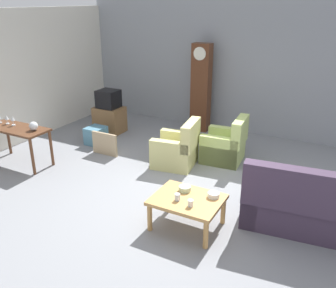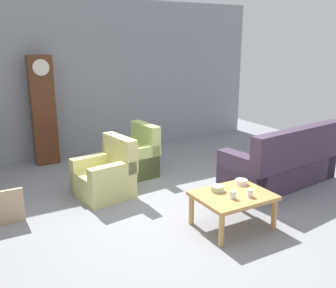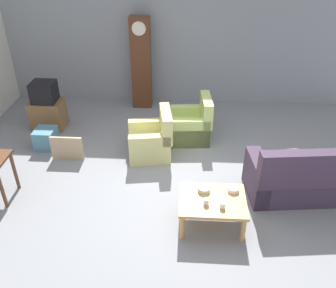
{
  "view_description": "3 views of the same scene",
  "coord_description": "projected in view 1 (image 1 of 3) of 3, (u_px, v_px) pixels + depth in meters",
  "views": [
    {
      "loc": [
        2.41,
        -4.74,
        3.04
      ],
      "look_at": [
        -0.22,
        0.17,
        0.81
      ],
      "focal_mm": 38.71,
      "sensor_mm": 36.0,
      "label": 1
    },
    {
      "loc": [
        -2.39,
        -4.23,
        2.38
      ],
      "look_at": [
        0.32,
        0.53,
        0.86
      ],
      "focal_mm": 40.3,
      "sensor_mm": 36.0,
      "label": 2
    },
    {
      "loc": [
        0.18,
        -4.76,
        3.91
      ],
      "look_at": [
        -0.15,
        0.39,
        0.67
      ],
      "focal_mm": 38.84,
      "sensor_mm": 36.0,
      "label": 3
    }
  ],
  "objects": [
    {
      "name": "garage_door_wall",
      "position": [
        246.0,
        66.0,
        8.41
      ],
      "size": [
        8.4,
        0.16,
        3.2
      ],
      "primitive_type": "cube",
      "color": "gray",
      "rests_on": "ground_plane"
    },
    {
      "name": "storage_box_blue",
      "position": [
        96.0,
        135.0,
        8.12
      ],
      "size": [
        0.39,
        0.42,
        0.39
      ],
      "primitive_type": "cube",
      "color": "teal",
      "rests_on": "ground_plane"
    },
    {
      "name": "armchair_olive_near",
      "position": [
        177.0,
        151.0,
        7.03
      ],
      "size": [
        0.9,
        0.87,
        0.92
      ],
      "color": "#CCC67A",
      "rests_on": "ground_plane"
    },
    {
      "name": "couch_floral",
      "position": [
        321.0,
        210.0,
        4.97
      ],
      "size": [
        2.19,
        1.11,
        1.04
      ],
      "color": "#423347",
      "rests_on": "ground_plane"
    },
    {
      "name": "cup_blue_rimmed",
      "position": [
        177.0,
        197.0,
        4.98
      ],
      "size": [
        0.08,
        0.08,
        0.1
      ],
      "primitive_type": "cylinder",
      "color": "silver",
      "rests_on": "coffee_table_wood"
    },
    {
      "name": "pegboard_wall_left",
      "position": [
        9.0,
        80.0,
        7.7
      ],
      "size": [
        0.12,
        6.4,
        2.88
      ],
      "primitive_type": "cube",
      "color": "silver",
      "rests_on": "ground_plane"
    },
    {
      "name": "bowl_shallow_green",
      "position": [
        185.0,
        188.0,
        5.23
      ],
      "size": [
        0.18,
        0.18,
        0.07
      ],
      "primitive_type": "cylinder",
      "color": "#B2C69E",
      "rests_on": "coffee_table_wood"
    },
    {
      "name": "ground_plane",
      "position": [
        175.0,
        194.0,
        6.07
      ],
      "size": [
        10.4,
        10.4,
        0.0
      ],
      "primitive_type": "plane",
      "color": "gray"
    },
    {
      "name": "armchair_olive_far",
      "position": [
        225.0,
        146.0,
        7.22
      ],
      "size": [
        0.85,
        0.83,
        0.92
      ],
      "color": "#BFD675",
      "rests_on": "ground_plane"
    },
    {
      "name": "cup_white_porcelain",
      "position": [
        190.0,
        203.0,
        4.83
      ],
      "size": [
        0.08,
        0.08,
        0.1
      ],
      "primitive_type": "cylinder",
      "color": "white",
      "rests_on": "coffee_table_wood"
    },
    {
      "name": "wine_glass_mid",
      "position": [
        7.0,
        119.0,
        7.08
      ],
      "size": [
        0.08,
        0.08,
        0.18
      ],
      "color": "silver",
      "rests_on": "console_table_dark"
    },
    {
      "name": "console_table_dark",
      "position": [
        17.0,
        133.0,
        6.98
      ],
      "size": [
        1.3,
        0.56,
        0.75
      ],
      "color": "#56331E",
      "rests_on": "ground_plane"
    },
    {
      "name": "glass_dome_cloche",
      "position": [
        33.0,
        126.0,
        6.76
      ],
      "size": [
        0.17,
        0.17,
        0.17
      ],
      "primitive_type": "sphere",
      "color": "silver",
      "rests_on": "console_table_dark"
    },
    {
      "name": "bowl_white_stacked",
      "position": [
        214.0,
        195.0,
        5.06
      ],
      "size": [
        0.17,
        0.17,
        0.07
      ],
      "primitive_type": "cylinder",
      "color": "white",
      "rests_on": "coffee_table_wood"
    },
    {
      "name": "tv_stand_cabinet",
      "position": [
        110.0,
        120.0,
        8.83
      ],
      "size": [
        0.68,
        0.52,
        0.62
      ],
      "primitive_type": "cube",
      "color": "brown",
      "rests_on": "ground_plane"
    },
    {
      "name": "coffee_table_wood",
      "position": [
        187.0,
        202.0,
        5.07
      ],
      "size": [
        0.96,
        0.76,
        0.46
      ],
      "color": "tan",
      "rests_on": "ground_plane"
    },
    {
      "name": "wine_glass_short",
      "position": [
        13.0,
        119.0,
        7.0
      ],
      "size": [
        0.08,
        0.08,
        0.19
      ],
      "color": "silver",
      "rests_on": "console_table_dark"
    },
    {
      "name": "framed_picture_leaning",
      "position": [
        105.0,
        144.0,
        7.54
      ],
      "size": [
        0.6,
        0.05,
        0.48
      ],
      "primitive_type": "cube",
      "color": "tan",
      "rests_on": "ground_plane"
    },
    {
      "name": "grandfather_clock",
      "position": [
        201.0,
        88.0,
        8.68
      ],
      "size": [
        0.44,
        0.3,
        2.1
      ],
      "color": "#562D19",
      "rests_on": "ground_plane"
    },
    {
      "name": "tv_crt",
      "position": [
        108.0,
        99.0,
        8.63
      ],
      "size": [
        0.48,
        0.44,
        0.42
      ],
      "primitive_type": "cube",
      "color": "black",
      "rests_on": "tv_stand_cabinet"
    }
  ]
}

